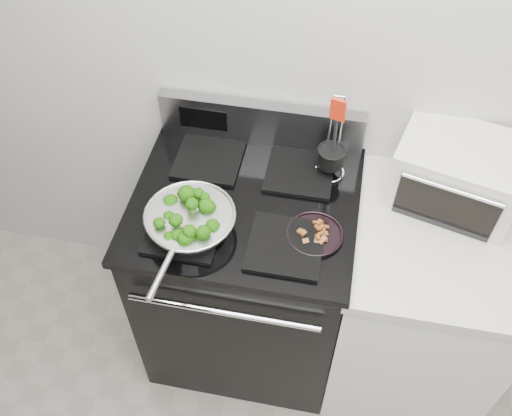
% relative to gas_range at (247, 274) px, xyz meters
% --- Properties ---
extents(back_wall, '(4.00, 0.02, 2.70)m').
position_rel_gas_range_xyz_m(back_wall, '(0.30, 0.34, 0.86)').
color(back_wall, silver).
rests_on(back_wall, ground).
extents(gas_range, '(0.79, 0.69, 1.13)m').
position_rel_gas_range_xyz_m(gas_range, '(0.00, 0.00, 0.00)').
color(gas_range, black).
rests_on(gas_range, floor).
extents(counter, '(0.62, 0.68, 0.92)m').
position_rel_gas_range_xyz_m(counter, '(0.68, -0.00, -0.03)').
color(counter, white).
rests_on(counter, floor).
extents(skillet, '(0.30, 0.48, 0.07)m').
position_rel_gas_range_xyz_m(skillet, '(-0.15, -0.16, 0.51)').
color(skillet, silver).
rests_on(skillet, gas_range).
extents(broccoli_pile, '(0.24, 0.24, 0.08)m').
position_rel_gas_range_xyz_m(broccoli_pile, '(-0.15, -0.16, 0.53)').
color(broccoli_pile, '#0D3304').
rests_on(broccoli_pile, skillet).
extents(bacon_plate, '(0.19, 0.19, 0.04)m').
position_rel_gas_range_xyz_m(bacon_plate, '(0.26, -0.11, 0.48)').
color(bacon_plate, black).
rests_on(bacon_plate, gas_range).
extents(utensil_holder, '(0.11, 0.11, 0.35)m').
position_rel_gas_range_xyz_m(utensil_holder, '(0.27, 0.19, 0.53)').
color(utensil_holder, silver).
rests_on(utensil_holder, gas_range).
extents(toaster_oven, '(0.47, 0.40, 0.24)m').
position_rel_gas_range_xyz_m(toaster_oven, '(0.71, 0.19, 0.55)').
color(toaster_oven, silver).
rests_on(toaster_oven, counter).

